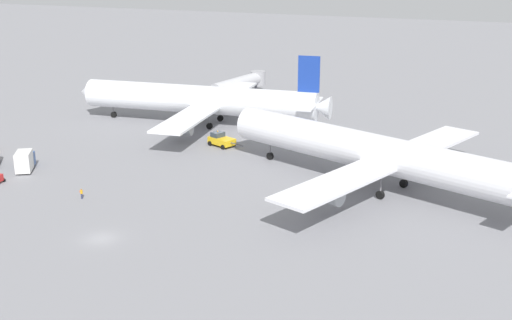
{
  "coord_description": "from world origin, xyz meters",
  "views": [
    {
      "loc": [
        47.85,
        -64.54,
        35.67
      ],
      "look_at": [
        10.75,
        26.86,
        4.0
      ],
      "focal_mm": 46.11,
      "sensor_mm": 36.0,
      "label": 1
    }
  ],
  "objects": [
    {
      "name": "airliner_being_pushed",
      "position": [
        28.67,
        32.02,
        5.7
      ],
      "size": [
        56.74,
        48.49,
        16.81
      ],
      "color": "silver",
      "rests_on": "ground"
    },
    {
      "name": "jet_bridge",
      "position": [
        -16.38,
        84.41,
        3.97
      ],
      "size": [
        7.0,
        20.72,
        5.75
      ],
      "color": "#B7B7BC",
      "rests_on": "ground"
    },
    {
      "name": "ground_plane",
      "position": [
        0.0,
        0.0,
        0.0
      ],
      "size": [
        600.0,
        600.0,
        0.0
      ],
      "primitive_type": "plane",
      "color": "gray"
    },
    {
      "name": "gse_catering_truck_tall",
      "position": [
        -27.88,
        18.36,
        1.76
      ],
      "size": [
        5.04,
        6.25,
        3.5
      ],
      "color": "#2D5199",
      "rests_on": "ground"
    },
    {
      "name": "pushback_tug",
      "position": [
        -3.4,
        44.11,
        1.2
      ],
      "size": [
        8.2,
        4.57,
        2.84
      ],
      "color": "gold",
      "rests_on": "ground"
    },
    {
      "name": "airliner_at_gate_left",
      "position": [
        -14.32,
        57.41,
        5.27
      ],
      "size": [
        56.51,
        48.96,
        15.61
      ],
      "color": "white",
      "rests_on": "ground"
    },
    {
      "name": "ground_crew_ramp_agent_by_cones",
      "position": [
        -11.06,
        10.99,
        0.82
      ],
      "size": [
        0.39,
        0.44,
        1.59
      ],
      "color": "#2D3351",
      "rests_on": "ground"
    }
  ]
}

